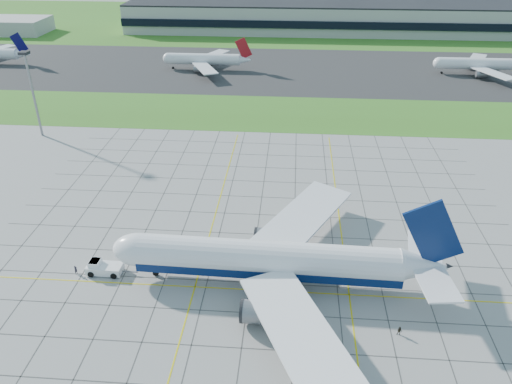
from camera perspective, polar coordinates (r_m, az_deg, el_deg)
ground at (r=93.87m, az=-0.66°, el=-10.31°), size 1400.00×1400.00×0.00m
grass_median at (r=172.86m, az=1.97°, el=9.01°), size 700.00×35.00×0.04m
asphalt_taxiway at (r=225.24m, az=2.65°, el=13.84°), size 700.00×75.00×0.04m
grass_far at (r=332.55m, az=3.38°, el=18.85°), size 700.00×145.00×0.04m
apron_markings at (r=102.59m, az=0.12°, el=-6.38°), size 120.00×130.00×0.03m
terminal at (r=308.17m, az=11.19°, el=19.05°), size 260.00×43.00×15.80m
service_block at (r=332.33m, az=-26.97°, el=16.61°), size 50.00×25.00×8.00m
light_mast at (r=162.98m, az=-24.32°, el=11.19°), size 2.50×2.50×25.60m
airliner at (r=90.50m, az=1.61°, el=-7.74°), size 62.09×62.89×19.54m
pushback_tug at (r=99.72m, az=-17.08°, el=-8.25°), size 9.75×3.57×2.70m
crew_near at (r=101.27m, az=-19.90°, el=-8.36°), size 0.61×0.75×1.78m
crew_far at (r=86.68m, az=16.09°, el=-15.04°), size 1.01×0.90×1.71m
distant_jet_1 at (r=224.82m, az=-5.84°, el=14.87°), size 36.78×42.66×14.08m
distant_jet_2 at (r=236.11m, az=24.31°, el=13.21°), size 39.21×42.66×14.08m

